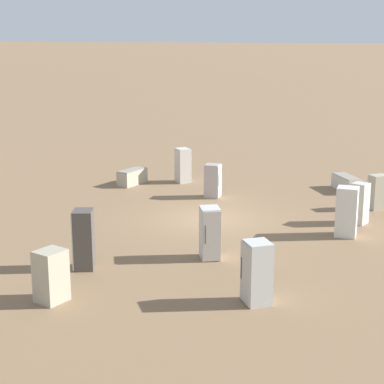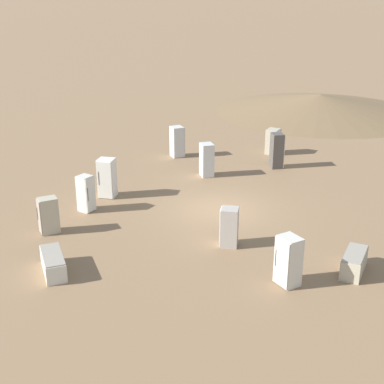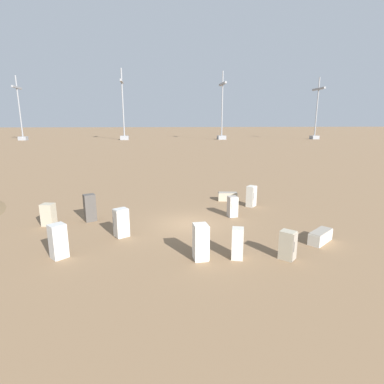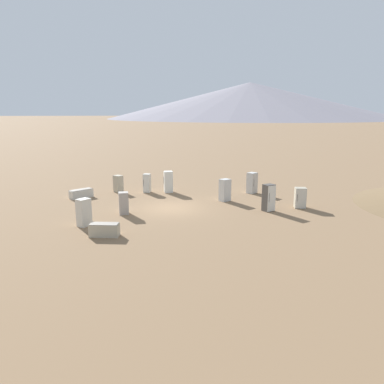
{
  "view_description": "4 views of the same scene",
  "coord_description": "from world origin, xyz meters",
  "px_view_note": "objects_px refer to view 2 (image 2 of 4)",
  "views": [
    {
      "loc": [
        -8.38,
        22.89,
        7.12
      ],
      "look_at": [
        0.33,
        1.09,
        1.32
      ],
      "focal_mm": 60.0,
      "sensor_mm": 36.0,
      "label": 1
    },
    {
      "loc": [
        4.38,
        -21.14,
        9.04
      ],
      "look_at": [
        -1.11,
        -0.38,
        0.86
      ],
      "focal_mm": 50.0,
      "sensor_mm": 36.0,
      "label": 2
    },
    {
      "loc": [
        -18.76,
        2.86,
        6.57
      ],
      "look_at": [
        1.16,
        -0.38,
        1.92
      ],
      "focal_mm": 28.0,
      "sensor_mm": 36.0,
      "label": 3
    },
    {
      "loc": [
        25.87,
        -2.29,
        6.83
      ],
      "look_at": [
        1.09,
        1.34,
        1.37
      ],
      "focal_mm": 35.0,
      "sensor_mm": 36.0,
      "label": 4
    }
  ],
  "objects_px": {
    "discarded_fridge_5": "(53,263)",
    "discarded_fridge_6": "(229,227)",
    "discarded_fridge_7": "(354,263)",
    "discarded_fridge_8": "(288,261)",
    "discarded_fridge_10": "(86,193)",
    "discarded_fridge_1": "(277,151)",
    "discarded_fridge_2": "(273,141)",
    "discarded_fridge_9": "(177,142)",
    "discarded_fridge_0": "(48,215)",
    "discarded_fridge_3": "(107,178)",
    "discarded_fridge_4": "(207,160)"
  },
  "relations": [
    {
      "from": "discarded_fridge_1",
      "to": "discarded_fridge_5",
      "type": "xyz_separation_m",
      "value": [
        -6.03,
        -13.44,
        -0.59
      ]
    },
    {
      "from": "discarded_fridge_7",
      "to": "discarded_fridge_9",
      "type": "xyz_separation_m",
      "value": [
        -9.57,
        11.43,
        0.5
      ]
    },
    {
      "from": "discarded_fridge_6",
      "to": "discarded_fridge_9",
      "type": "xyz_separation_m",
      "value": [
        -5.07,
        10.5,
        0.12
      ]
    },
    {
      "from": "discarded_fridge_9",
      "to": "discarded_fridge_10",
      "type": "bearing_deg",
      "value": -48.17
    },
    {
      "from": "discarded_fridge_1",
      "to": "discarded_fridge_2",
      "type": "height_order",
      "value": "discarded_fridge_1"
    },
    {
      "from": "discarded_fridge_5",
      "to": "discarded_fridge_7",
      "type": "bearing_deg",
      "value": -20.95
    },
    {
      "from": "discarded_fridge_0",
      "to": "discarded_fridge_4",
      "type": "height_order",
      "value": "discarded_fridge_4"
    },
    {
      "from": "discarded_fridge_2",
      "to": "discarded_fridge_8",
      "type": "xyz_separation_m",
      "value": [
        2.22,
        -14.73,
        0.11
      ]
    },
    {
      "from": "discarded_fridge_2",
      "to": "discarded_fridge_9",
      "type": "relative_size",
      "value": 0.84
    },
    {
      "from": "discarded_fridge_4",
      "to": "discarded_fridge_9",
      "type": "xyz_separation_m",
      "value": [
        -2.41,
        2.9,
        0.02
      ]
    },
    {
      "from": "discarded_fridge_4",
      "to": "discarded_fridge_7",
      "type": "relative_size",
      "value": 1.0
    },
    {
      "from": "discarded_fridge_2",
      "to": "discarded_fridge_6",
      "type": "xyz_separation_m",
      "value": [
        -0.17,
        -12.44,
        0.02
      ]
    },
    {
      "from": "discarded_fridge_2",
      "to": "discarded_fridge_3",
      "type": "height_order",
      "value": "discarded_fridge_3"
    },
    {
      "from": "discarded_fridge_1",
      "to": "discarded_fridge_3",
      "type": "height_order",
      "value": "discarded_fridge_1"
    },
    {
      "from": "discarded_fridge_2",
      "to": "discarded_fridge_3",
      "type": "xyz_separation_m",
      "value": [
        -6.57,
        -8.9,
        0.18
      ]
    },
    {
      "from": "discarded_fridge_7",
      "to": "discarded_fridge_9",
      "type": "distance_m",
      "value": 14.91
    },
    {
      "from": "discarded_fridge_2",
      "to": "discarded_fridge_10",
      "type": "distance_m",
      "value": 12.67
    },
    {
      "from": "discarded_fridge_3",
      "to": "discarded_fridge_10",
      "type": "height_order",
      "value": "discarded_fridge_3"
    },
    {
      "from": "discarded_fridge_6",
      "to": "discarded_fridge_7",
      "type": "distance_m",
      "value": 4.61
    },
    {
      "from": "discarded_fridge_2",
      "to": "discarded_fridge_6",
      "type": "bearing_deg",
      "value": 12.76
    },
    {
      "from": "discarded_fridge_7",
      "to": "discarded_fridge_2",
      "type": "bearing_deg",
      "value": -60.81
    },
    {
      "from": "discarded_fridge_2",
      "to": "discarded_fridge_8",
      "type": "bearing_deg",
      "value": 22.1
    },
    {
      "from": "discarded_fridge_0",
      "to": "discarded_fridge_7",
      "type": "distance_m",
      "value": 11.58
    },
    {
      "from": "discarded_fridge_8",
      "to": "discarded_fridge_4",
      "type": "bearing_deg",
      "value": -18.34
    },
    {
      "from": "discarded_fridge_1",
      "to": "discarded_fridge_2",
      "type": "xyz_separation_m",
      "value": [
        -0.5,
        2.54,
        -0.21
      ]
    },
    {
      "from": "discarded_fridge_5",
      "to": "discarded_fridge_10",
      "type": "relative_size",
      "value": 1.17
    },
    {
      "from": "discarded_fridge_0",
      "to": "discarded_fridge_1",
      "type": "relative_size",
      "value": 0.78
    },
    {
      "from": "discarded_fridge_7",
      "to": "discarded_fridge_8",
      "type": "relative_size",
      "value": 1.02
    },
    {
      "from": "discarded_fridge_9",
      "to": "discarded_fridge_10",
      "type": "distance_m",
      "value": 8.9
    },
    {
      "from": "discarded_fridge_0",
      "to": "discarded_fridge_2",
      "type": "height_order",
      "value": "discarded_fridge_2"
    },
    {
      "from": "discarded_fridge_3",
      "to": "discarded_fridge_0",
      "type": "bearing_deg",
      "value": 78.69
    },
    {
      "from": "discarded_fridge_1",
      "to": "discarded_fridge_6",
      "type": "relative_size",
      "value": 1.25
    },
    {
      "from": "discarded_fridge_3",
      "to": "discarded_fridge_8",
      "type": "xyz_separation_m",
      "value": [
        8.79,
        -5.83,
        -0.06
      ]
    },
    {
      "from": "discarded_fridge_5",
      "to": "discarded_fridge_6",
      "type": "distance_m",
      "value": 6.43
    },
    {
      "from": "discarded_fridge_0",
      "to": "discarded_fridge_1",
      "type": "bearing_deg",
      "value": -77.87
    },
    {
      "from": "discarded_fridge_10",
      "to": "discarded_fridge_1",
      "type": "bearing_deg",
      "value": 156.89
    },
    {
      "from": "discarded_fridge_8",
      "to": "discarded_fridge_2",
      "type": "bearing_deg",
      "value": -36.81
    },
    {
      "from": "discarded_fridge_0",
      "to": "discarded_fridge_8",
      "type": "bearing_deg",
      "value": -141.34
    },
    {
      "from": "discarded_fridge_5",
      "to": "discarded_fridge_9",
      "type": "bearing_deg",
      "value": 53.07
    },
    {
      "from": "discarded_fridge_0",
      "to": "discarded_fridge_10",
      "type": "height_order",
      "value": "discarded_fridge_10"
    },
    {
      "from": "discarded_fridge_0",
      "to": "discarded_fridge_3",
      "type": "xyz_separation_m",
      "value": [
        0.66,
        4.22,
        0.18
      ]
    },
    {
      "from": "discarded_fridge_5",
      "to": "discarded_fridge_9",
      "type": "xyz_separation_m",
      "value": [
        0.29,
        14.03,
        0.53
      ]
    },
    {
      "from": "discarded_fridge_4",
      "to": "discarded_fridge_10",
      "type": "relative_size",
      "value": 1.07
    },
    {
      "from": "discarded_fridge_2",
      "to": "discarded_fridge_1",
      "type": "bearing_deg",
      "value": 24.67
    },
    {
      "from": "discarded_fridge_1",
      "to": "discarded_fridge_5",
      "type": "relative_size",
      "value": 1.01
    },
    {
      "from": "discarded_fridge_1",
      "to": "discarded_fridge_10",
      "type": "distance_m",
      "value": 10.94
    },
    {
      "from": "discarded_fridge_1",
      "to": "discarded_fridge_8",
      "type": "distance_m",
      "value": 12.31
    },
    {
      "from": "discarded_fridge_0",
      "to": "discarded_fridge_8",
      "type": "height_order",
      "value": "discarded_fridge_8"
    },
    {
      "from": "discarded_fridge_3",
      "to": "discarded_fridge_6",
      "type": "relative_size",
      "value": 1.21
    },
    {
      "from": "discarded_fridge_0",
      "to": "discarded_fridge_1",
      "type": "height_order",
      "value": "discarded_fridge_1"
    }
  ]
}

